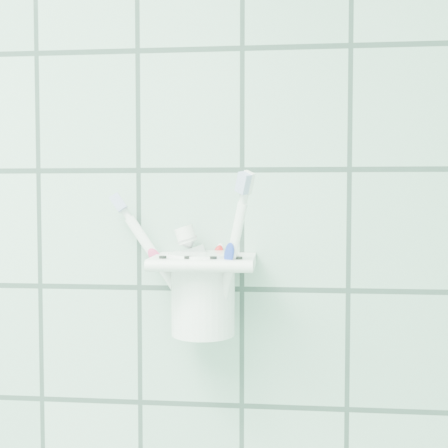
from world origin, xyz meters
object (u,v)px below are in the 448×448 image
object	(u,v)px
cup	(203,290)
toothpaste_tube	(216,266)
toothbrush_pink	(201,246)
toothbrush_orange	(217,245)
holder_bracket	(204,263)
toothbrush_blue	(203,254)

from	to	relation	value
cup	toothpaste_tube	size ratio (longest dim) A/B	0.72
toothbrush_pink	toothbrush_orange	distance (m)	0.03
holder_bracket	toothbrush_orange	bearing A→B (deg)	-10.39
toothbrush_pink	toothbrush_orange	xyz separation A→B (m)	(0.02, -0.01, 0.00)
toothbrush_pink	toothpaste_tube	bearing A→B (deg)	9.32
toothbrush_blue	holder_bracket	bearing A→B (deg)	-78.33
toothbrush_orange	toothpaste_tube	size ratio (longest dim) A/B	1.44
cup	toothbrush_orange	bearing A→B (deg)	-21.25
holder_bracket	toothbrush_blue	xyz separation A→B (m)	(-0.00, 0.02, 0.01)
holder_bracket	cup	world-z (taller)	same
toothbrush_blue	toothbrush_orange	world-z (taller)	toothbrush_orange
holder_bracket	toothbrush_pink	size ratio (longest dim) A/B	0.65
toothbrush_blue	toothbrush_pink	bearing A→B (deg)	-97.62
toothbrush_orange	cup	bearing A→B (deg)	-162.90
toothbrush_blue	toothpaste_tube	xyz separation A→B (m)	(0.02, -0.00, -0.01)
toothbrush_blue	cup	bearing A→B (deg)	-81.88
toothbrush_pink	toothbrush_blue	size ratio (longest dim) A/B	1.08
cup	toothbrush_pink	distance (m)	0.06
toothbrush_pink	toothbrush_blue	distance (m)	0.02
toothpaste_tube	holder_bracket	bearing A→B (deg)	-132.21
toothpaste_tube	toothbrush_blue	bearing A→B (deg)	162.11
toothbrush_blue	toothbrush_orange	bearing A→B (deg)	-49.19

